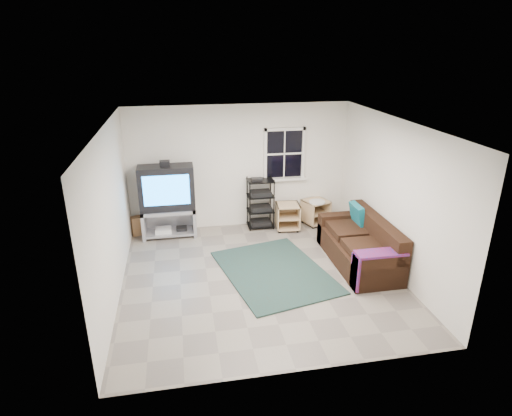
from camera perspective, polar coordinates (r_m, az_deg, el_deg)
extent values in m
plane|color=gray|center=(7.40, 0.59, -9.13)|extent=(4.60, 4.60, 0.00)
plane|color=white|center=(6.48, 0.68, 11.12)|extent=(4.60, 4.60, 0.00)
plane|color=white|center=(8.99, -2.20, 5.47)|extent=(4.60, 0.00, 4.60)
plane|color=white|center=(4.81, 5.97, -9.33)|extent=(4.60, 0.00, 4.60)
plane|color=white|center=(6.80, -18.75, -0.96)|extent=(0.00, 4.60, 4.60)
plane|color=white|center=(7.59, 17.93, 1.43)|extent=(0.00, 4.60, 4.60)
cube|color=black|center=(9.09, 3.78, 7.25)|extent=(0.80, 0.01, 1.02)
cube|color=silver|center=(8.96, 3.89, 10.44)|extent=(0.88, 0.06, 0.06)
cube|color=silver|center=(9.20, 3.75, 3.87)|extent=(0.98, 0.14, 0.05)
cube|color=silver|center=(8.98, 1.25, 7.11)|extent=(0.06, 0.06, 1.10)
cube|color=silver|center=(9.18, 6.31, 7.30)|extent=(0.06, 0.06, 1.10)
cube|color=silver|center=(9.07, 3.80, 7.22)|extent=(0.78, 0.04, 0.04)
cube|color=#A2A2AA|center=(8.85, -11.60, -0.24)|extent=(1.08, 0.54, 0.07)
cube|color=#A2A2AA|center=(8.98, -14.72, -2.03)|extent=(0.07, 0.54, 0.60)
cube|color=#A2A2AA|center=(8.95, -8.22, -1.61)|extent=(0.07, 0.54, 0.60)
cube|color=#A2A2AA|center=(9.04, -11.38, -3.12)|extent=(0.95, 0.50, 0.04)
cube|color=#A2A2AA|center=(9.18, -11.47, -1.23)|extent=(1.08, 0.04, 0.60)
cube|color=silver|center=(8.98, -12.23, -2.91)|extent=(0.33, 0.26, 0.09)
cube|color=black|center=(9.01, -9.89, -2.71)|extent=(0.22, 0.20, 0.07)
cube|color=black|center=(8.69, -11.83, 2.68)|extent=(1.08, 0.46, 0.89)
cube|color=#1E8BFF|center=(8.47, -11.85, 2.30)|extent=(0.89, 0.01, 0.60)
cube|color=black|center=(8.55, -12.08, 5.85)|extent=(0.20, 0.14, 0.11)
cylinder|color=black|center=(8.87, -0.81, 0.16)|extent=(0.02, 0.02, 1.10)
cylinder|color=black|center=(8.96, 2.41, 0.37)|extent=(0.02, 0.02, 1.10)
cylinder|color=black|center=(9.20, -1.18, 0.95)|extent=(0.02, 0.02, 1.10)
cylinder|color=black|center=(9.29, 1.92, 1.14)|extent=(0.02, 0.02, 1.10)
cube|color=black|center=(9.27, 0.58, -2.23)|extent=(0.55, 0.40, 0.02)
cube|color=black|center=(9.24, 0.58, -1.92)|extent=(0.43, 0.32, 0.09)
cube|color=black|center=(9.14, 0.58, -0.32)|extent=(0.55, 0.40, 0.02)
cube|color=black|center=(9.12, 0.59, 0.01)|extent=(0.43, 0.32, 0.09)
cube|color=black|center=(9.02, 0.59, 1.65)|extent=(0.55, 0.40, 0.02)
cube|color=black|center=(9.00, 0.59, 1.98)|extent=(0.43, 0.32, 0.09)
cube|color=black|center=(8.92, 0.60, 3.67)|extent=(0.55, 0.40, 0.02)
cube|color=tan|center=(9.00, 4.27, 0.42)|extent=(0.52, 0.52, 0.02)
cube|color=tan|center=(9.18, 4.19, -2.46)|extent=(0.52, 0.52, 0.02)
cube|color=tan|center=(9.05, 2.81, -1.09)|extent=(0.07, 0.48, 0.51)
cube|color=tan|center=(9.12, 5.65, -0.99)|extent=(0.07, 0.48, 0.51)
cube|color=tan|center=(9.29, 4.01, -0.51)|extent=(0.43, 0.06, 0.51)
cube|color=tan|center=(9.09, 4.23, -1.16)|extent=(0.48, 0.50, 0.02)
cylinder|color=black|center=(9.00, 3.17, -3.20)|extent=(0.05, 0.05, 0.05)
cylinder|color=black|center=(9.40, 5.15, -2.15)|extent=(0.05, 0.05, 0.05)
cube|color=tan|center=(9.34, 8.01, 0.91)|extent=(0.63, 0.63, 0.02)
cube|color=tan|center=(9.51, 7.87, -1.72)|extent=(0.63, 0.63, 0.02)
cube|color=tan|center=(9.29, 6.81, -0.68)|extent=(0.19, 0.47, 0.49)
cube|color=tan|center=(9.57, 9.04, -0.15)|extent=(0.19, 0.47, 0.49)
cube|color=tan|center=(9.60, 7.08, 0.03)|extent=(0.42, 0.17, 0.49)
cube|color=tan|center=(9.43, 7.93, -0.52)|extent=(0.58, 0.59, 0.02)
cylinder|color=black|center=(9.28, 7.64, -2.56)|extent=(0.05, 0.05, 0.05)
cylinder|color=black|center=(9.78, 8.06, -1.31)|extent=(0.05, 0.05, 0.05)
cylinder|color=silver|center=(9.23, 8.16, 0.81)|extent=(0.35, 0.35, 0.03)
cube|color=black|center=(7.95, 13.43, -5.76)|extent=(0.89, 1.98, 0.42)
cube|color=black|center=(7.91, 15.86, -2.79)|extent=(0.24, 1.98, 0.43)
cube|color=black|center=(8.63, 11.23, -2.63)|extent=(0.89, 0.24, 0.61)
cube|color=black|center=(7.22, 16.22, -8.08)|extent=(0.89, 0.24, 0.61)
cube|color=black|center=(7.48, 14.23, -5.29)|extent=(0.59, 0.71, 0.13)
cube|color=black|center=(8.14, 11.99, -2.88)|extent=(0.59, 0.71, 0.13)
cube|color=teal|center=(8.27, 13.38, -0.85)|extent=(0.20, 0.47, 0.41)
cube|color=#0D2B95|center=(7.06, 16.34, -5.79)|extent=(0.82, 0.30, 0.04)
cube|color=#0D2B95|center=(7.04, 13.09, -8.37)|extent=(0.04, 0.30, 0.57)
cube|color=black|center=(7.52, 2.47, -8.47)|extent=(2.07, 2.53, 0.03)
cube|color=#A17848|center=(9.18, -15.44, -2.27)|extent=(0.32, 0.27, 0.40)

